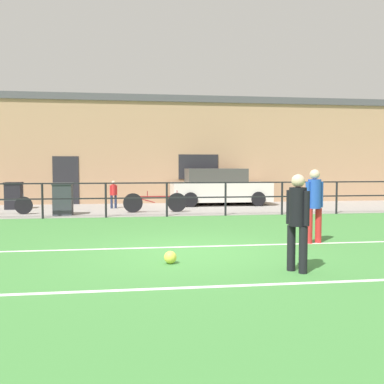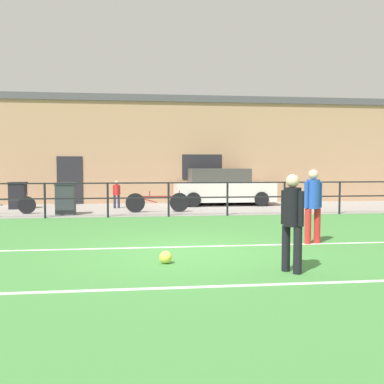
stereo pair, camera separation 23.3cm
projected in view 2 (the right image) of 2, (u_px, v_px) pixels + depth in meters
name	position (u px, v px, depth m)	size (l,w,h in m)	color
ground	(189.00, 253.00, 8.68)	(60.00, 44.00, 0.04)	#42843D
field_line_touchline	(186.00, 247.00, 9.20)	(36.00, 0.11, 0.00)	white
field_line_hash	(209.00, 287.00, 6.18)	(36.00, 0.11, 0.00)	white
pavement_strip	(164.00, 209.00, 17.10)	(48.00, 5.00, 0.02)	gray
perimeter_fence	(169.00, 194.00, 14.58)	(36.07, 0.07, 1.15)	black
clubhouse_facade	(160.00, 150.00, 20.62)	(28.00, 2.56, 4.82)	tan
player_goalkeeper	(292.00, 217.00, 6.95)	(0.28, 0.38, 1.57)	black
player_striker	(313.00, 202.00, 9.54)	(0.44, 0.28, 1.62)	red
soccer_ball_match	(166.00, 257.00, 7.63)	(0.22, 0.22, 0.22)	#E5E04C
spectator_child	(117.00, 193.00, 17.24)	(0.29, 0.19, 1.08)	#232D4C
parked_car_red	(222.00, 188.00, 18.74)	(4.17, 1.95, 1.55)	silver
bicycle_parked_0	(3.00, 205.00, 15.12)	(2.18, 0.04, 0.72)	black
bicycle_parked_1	(157.00, 202.00, 15.75)	(2.28, 0.04, 0.78)	black
trash_bin_0	(18.00, 195.00, 16.98)	(0.63, 0.54, 1.04)	black
trash_bin_1	(66.00, 198.00, 14.95)	(0.66, 0.56, 1.11)	#33383D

